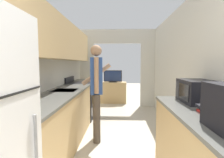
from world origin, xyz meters
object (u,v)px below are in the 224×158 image
object	(u,v)px
person	(96,90)
book_stack	(213,110)
microwave	(197,91)
range_oven	(81,100)
television	(113,76)
tv_cabinet	(113,92)

from	to	relation	value
person	book_stack	xyz separation A→B (m)	(1.30, -1.43, 0.03)
person	book_stack	bearing A→B (deg)	-145.42
person	microwave	size ratio (longest dim) A/B	3.36
person	microwave	bearing A→B (deg)	-131.70
book_stack	range_oven	bearing A→B (deg)	124.44
microwave	television	bearing A→B (deg)	106.27
range_oven	book_stack	world-z (taller)	range_oven
person	television	xyz separation A→B (m)	(0.18, 3.11, 0.01)
television	book_stack	bearing A→B (deg)	-76.20
person	tv_cabinet	distance (m)	3.21
microwave	book_stack	xyz separation A→B (m)	(-0.06, -0.51, -0.10)
person	range_oven	bearing A→B (deg)	15.87
microwave	television	distance (m)	4.19
person	television	size ratio (longest dim) A/B	2.70
microwave	television	world-z (taller)	microwave
microwave	television	xyz separation A→B (m)	(-1.17, 4.02, -0.12)
microwave	tv_cabinet	distance (m)	4.29
person	microwave	xyz separation A→B (m)	(1.36, -0.91, 0.13)
tv_cabinet	range_oven	bearing A→B (deg)	-111.99
television	person	bearing A→B (deg)	-93.40
tv_cabinet	television	world-z (taller)	television
range_oven	book_stack	xyz separation A→B (m)	(1.86, -2.72, 0.49)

